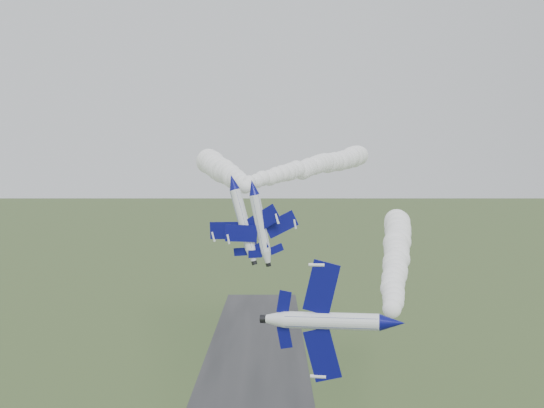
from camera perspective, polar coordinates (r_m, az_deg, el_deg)
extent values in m
cylinder|color=white|center=(53.98, 11.25, -10.91)|extent=(3.08, 8.46, 1.51)
cone|color=#0B0C65|center=(48.90, 11.25, -12.39)|extent=(1.90, 2.43, 1.51)
cone|color=white|center=(58.90, 11.25, -9.73)|extent=(1.83, 2.04, 1.51)
cylinder|color=black|center=(59.87, 11.25, -9.52)|extent=(0.87, 0.73, 0.77)
ellipsoid|color=black|center=(51.91, 11.88, -11.47)|extent=(1.54, 3.00, 1.01)
cube|color=#0B0C65|center=(54.12, 11.07, -7.65)|extent=(0.67, 2.38, 4.56)
cube|color=#0B0C65|center=(55.53, 11.12, -13.70)|extent=(0.67, 2.38, 4.56)
cube|color=#0B0C65|center=(57.70, 11.24, -8.39)|extent=(0.34, 1.10, 1.98)
cube|color=#0B0C65|center=(58.41, 11.26, -11.44)|extent=(0.34, 1.10, 1.98)
cube|color=#0B0C65|center=(57.81, 12.55, -9.96)|extent=(2.45, 1.97, 0.16)
cylinder|color=white|center=(78.60, -3.70, 2.05)|extent=(4.57, 7.99, 1.75)
cone|color=#0B0C65|center=(74.14, -5.38, 1.98)|extent=(2.40, 2.57, 1.75)
cone|color=white|center=(82.95, -2.26, 2.11)|extent=(2.26, 2.22, 1.75)
cylinder|color=black|center=(83.81, -2.00, 2.12)|extent=(1.03, 0.85, 0.89)
ellipsoid|color=black|center=(76.83, -4.46, 2.40)|extent=(2.09, 2.95, 1.17)
cube|color=#0B0C65|center=(80.49, -5.18, 1.41)|extent=(4.73, 3.66, 1.34)
cube|color=#0B0C65|center=(78.13, -1.65, 2.53)|extent=(4.73, 3.66, 1.34)
cube|color=#0B0C65|center=(82.80, -3.41, 1.81)|extent=(2.09, 1.64, 0.62)
cube|color=#0B0C65|center=(81.58, -1.58, 2.39)|extent=(2.09, 1.64, 0.62)
cube|color=#0B0C65|center=(82.11, -2.79, 2.91)|extent=(1.20, 1.65, 2.02)
cylinder|color=white|center=(76.94, -1.81, 1.57)|extent=(3.10, 7.60, 1.56)
cone|color=#0B0C65|center=(72.33, -1.15, 1.48)|extent=(1.94, 2.23, 1.56)
cone|color=white|center=(81.39, -2.37, 1.65)|extent=(1.87, 1.89, 1.56)
cylinder|color=black|center=(82.26, -2.47, 1.67)|extent=(0.89, 0.69, 0.79)
ellipsoid|color=black|center=(75.03, -1.62, 1.91)|extent=(1.56, 2.71, 1.04)
cube|color=#0B0C65|center=(77.25, -3.78, 1.09)|extent=(4.38, 2.92, 0.93)
cube|color=#0B0C65|center=(78.13, 0.00, 1.89)|extent=(4.38, 2.92, 0.93)
cube|color=#0B0C65|center=(80.39, -3.25, 1.43)|extent=(1.92, 1.32, 0.44)
cube|color=#0B0C65|center=(80.84, -1.30, 1.84)|extent=(1.92, 1.32, 0.44)
cube|color=#0B0C65|center=(80.33, -2.41, 2.44)|extent=(0.78, 1.49, 1.93)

